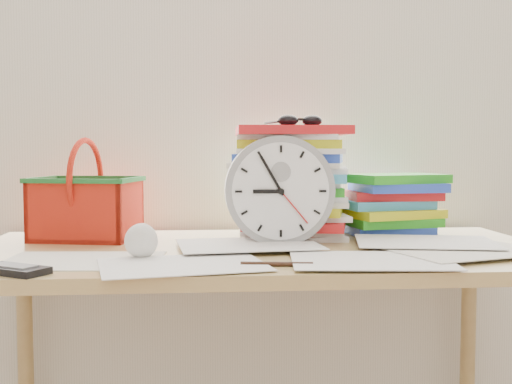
{
  "coord_description": "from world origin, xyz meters",
  "views": [
    {
      "loc": [
        -0.14,
        0.06,
        0.99
      ],
      "look_at": [
        -0.02,
        1.6,
        0.88
      ],
      "focal_mm": 45.0,
      "sensor_mm": 36.0,
      "label": 1
    }
  ],
  "objects": [
    {
      "name": "paper_stack",
      "position": [
        0.1,
        1.78,
        0.9
      ],
      "size": [
        0.35,
        0.3,
        0.3
      ],
      "primitive_type": null,
      "rotation": [
        0.0,
        0.0,
        -0.13
      ],
      "color": "white",
      "rests_on": "desk"
    },
    {
      "name": "basket",
      "position": [
        -0.45,
        1.78,
        0.88
      ],
      "size": [
        0.3,
        0.25,
        0.26
      ],
      "primitive_type": null,
      "rotation": [
        0.0,
        0.0,
        -0.21
      ],
      "color": "red",
      "rests_on": "desk"
    },
    {
      "name": "calculator",
      "position": [
        -0.51,
        1.31,
        0.76
      ],
      "size": [
        0.15,
        0.13,
        0.01
      ],
      "primitive_type": "cube",
      "rotation": [
        0.0,
        0.0,
        -0.57
      ],
      "color": "black",
      "rests_on": "desk"
    },
    {
      "name": "desk",
      "position": [
        0.0,
        1.6,
        0.68
      ],
      "size": [
        1.4,
        0.7,
        0.75
      ],
      "color": "tan",
      "rests_on": "ground"
    },
    {
      "name": "pen",
      "position": [
        0.01,
        1.34,
        0.75
      ],
      "size": [
        0.15,
        0.03,
        0.01
      ],
      "primitive_type": "cylinder",
      "rotation": [
        0.0,
        1.57,
        -0.11
      ],
      "color": "black",
      "rests_on": "desk"
    },
    {
      "name": "book_stack",
      "position": [
        0.38,
        1.82,
        0.83
      ],
      "size": [
        0.32,
        0.26,
        0.17
      ],
      "primitive_type": null,
      "rotation": [
        0.0,
        0.0,
        0.18
      ],
      "color": "white",
      "rests_on": "desk"
    },
    {
      "name": "crumpled_ball",
      "position": [
        -0.28,
        1.47,
        0.79
      ],
      "size": [
        0.08,
        0.08,
        0.08
      ],
      "primitive_type": "sphere",
      "color": "white",
      "rests_on": "desk"
    },
    {
      "name": "scattered_papers",
      "position": [
        0.0,
        1.6,
        0.76
      ],
      "size": [
        1.26,
        0.42,
        0.02
      ],
      "primitive_type": null,
      "color": "white",
      "rests_on": "desk"
    },
    {
      "name": "clock",
      "position": [
        0.05,
        1.64,
        0.89
      ],
      "size": [
        0.27,
        0.05,
        0.27
      ],
      "primitive_type": "cylinder",
      "rotation": [
        1.57,
        0.0,
        0.0
      ],
      "color": "#949494",
      "rests_on": "desk"
    },
    {
      "name": "curtain",
      "position": [
        0.0,
        1.98,
        1.3
      ],
      "size": [
        2.4,
        0.01,
        2.5
      ],
      "primitive_type": "cube",
      "color": "white",
      "rests_on": "room_shell"
    },
    {
      "name": "sunglasses",
      "position": [
        0.12,
        1.8,
        1.07
      ],
      "size": [
        0.16,
        0.15,
        0.03
      ],
      "primitive_type": null,
      "rotation": [
        0.0,
        0.0,
        0.22
      ],
      "color": "black",
      "rests_on": "paper_stack"
    }
  ]
}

